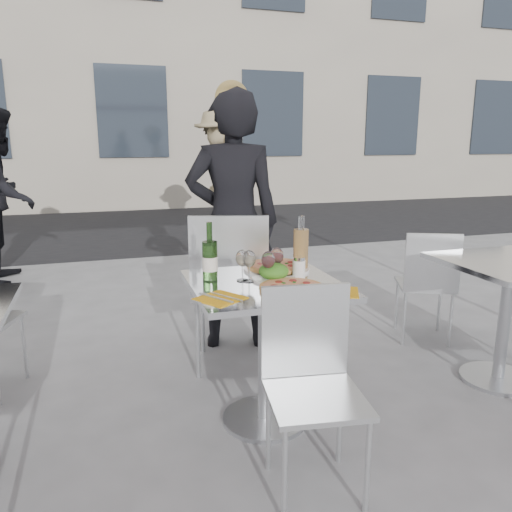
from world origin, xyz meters
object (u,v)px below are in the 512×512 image
object	(u,v)px
main_table	(265,323)
chair_near	(311,371)
wineglass_red_b	(277,257)
salad_plate	(274,273)
carafe	(301,248)
wineglass_white_b	(249,260)
chair_far	(230,280)
napkin_left	(220,298)
pedestrian_b	(221,179)
napkin_right	(338,292)
wineglass_white_a	(242,259)
pizza_far	(276,267)
pizza_near	(292,288)
wineglass_red_a	(268,261)
woman_diner	(233,223)
side_chair_rfar	(428,278)
wine_bottle	(210,259)
sugar_shaker	(299,267)
pedestrian_a	(1,195)
side_table_right	(507,296)

from	to	relation	value
main_table	chair_near	world-z (taller)	chair_near
wineglass_red_b	salad_plate	bearing A→B (deg)	-131.57
carafe	wineglass_white_b	bearing A→B (deg)	-156.94
carafe	wineglass_red_b	bearing A→B (deg)	-145.65
chair_far	napkin_left	distance (m)	0.85
salad_plate	pedestrian_b	bearing A→B (deg)	79.88
salad_plate	carafe	distance (m)	0.27
napkin_right	wineglass_white_a	bearing A→B (deg)	165.42
carafe	napkin_left	xyz separation A→B (m)	(-0.53, -0.37, -0.11)
pedestrian_b	pizza_far	world-z (taller)	pedestrian_b
pizza_near	wineglass_red_a	size ratio (longest dim) A/B	1.94
woman_diner	main_table	bearing A→B (deg)	96.66
main_table	napkin_right	distance (m)	0.43
chair_far	pizza_far	xyz separation A→B (m)	(0.16, -0.40, 0.17)
side_chair_rfar	wineglass_red_b	distance (m)	1.52
side_chair_rfar	pizza_far	distance (m)	1.39
chair_near	wineglass_red_b	distance (m)	0.65
wine_bottle	sugar_shaker	xyz separation A→B (m)	(0.44, -0.07, -0.06)
wineglass_red_b	napkin_left	size ratio (longest dim) A/B	0.63
pizza_far	wine_bottle	world-z (taller)	wine_bottle
wineglass_white_a	woman_diner	bearing A→B (deg)	77.83
wineglass_red_b	napkin_right	xyz separation A→B (m)	(0.19, -0.32, -0.11)
main_table	side_chair_rfar	distance (m)	1.57
chair_near	woman_diner	bearing A→B (deg)	95.24
pedestrian_b	sugar_shaker	size ratio (longest dim) A/B	17.33
chair_far	side_chair_rfar	distance (m)	1.46
side_chair_rfar	pedestrian_a	size ratio (longest dim) A/B	0.46
side_chair_rfar	napkin_left	xyz separation A→B (m)	(-1.70, -0.83, 0.27)
salad_plate	main_table	bearing A→B (deg)	-149.41
pedestrian_a	wineglass_red_a	xyz separation A→B (m)	(1.72, -3.42, -0.03)
chair_near	sugar_shaker	distance (m)	0.62
pizza_near	wineglass_white_b	size ratio (longest dim) A/B	1.94
pedestrian_b	pizza_far	size ratio (longest dim) A/B	5.25
salad_plate	wineglass_red_b	size ratio (longest dim) A/B	1.40
woman_diner	napkin_left	size ratio (longest dim) A/B	7.07
salad_plate	sugar_shaker	xyz separation A→B (m)	(0.13, 0.00, 0.02)
wineglass_white_a	napkin_right	bearing A→B (deg)	-40.83
pedestrian_b	sugar_shaker	distance (m)	4.32
wineglass_white_a	wineglass_red_a	world-z (taller)	same
salad_plate	wineglass_white_a	size ratio (longest dim) A/B	1.40
chair_far	sugar_shaker	size ratio (longest dim) A/B	9.46
chair_far	wine_bottle	xyz separation A→B (m)	(-0.23, -0.52, 0.26)
side_table_right	side_chair_rfar	xyz separation A→B (m)	(-0.07, 0.65, -0.05)
main_table	pedestrian_b	size ratio (longest dim) A/B	0.40
pedestrian_a	wineglass_red_b	world-z (taller)	pedestrian_a
chair_near	side_chair_rfar	size ratio (longest dim) A/B	1.02
carafe	wineglass_white_b	distance (m)	0.36
wine_bottle	sugar_shaker	bearing A→B (deg)	-8.40
side_table_right	pizza_near	bearing A→B (deg)	-173.73
wineglass_red_a	pizza_far	bearing A→B (deg)	61.04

